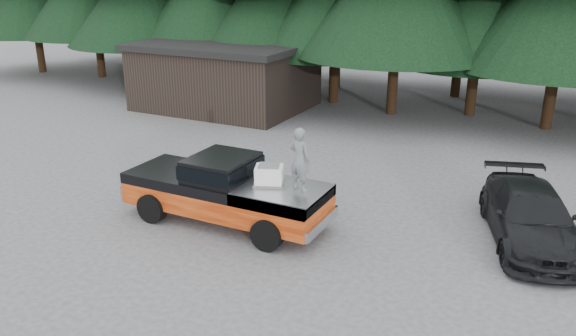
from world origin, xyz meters
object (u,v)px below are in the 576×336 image
at_px(man_on_bed, 300,159).
at_px(parked_car, 530,216).
at_px(utility_building, 226,75).
at_px(air_compressor, 269,176).
at_px(pickup_truck, 226,200).

distance_m(man_on_bed, parked_car, 6.17).
bearing_deg(utility_building, air_compressor, -52.59).
xyz_separation_m(pickup_truck, man_on_bed, (2.23, 0.12, 1.51)).
height_order(air_compressor, parked_car, air_compressor).
xyz_separation_m(pickup_truck, utility_building, (-7.59, 11.76, 1.00)).
xyz_separation_m(air_compressor, parked_car, (6.38, 2.47, -0.86)).
relative_size(man_on_bed, utility_building, 0.20).
relative_size(pickup_truck, utility_building, 0.71).
height_order(pickup_truck, utility_building, utility_building).
distance_m(pickup_truck, utility_building, 14.03).
relative_size(pickup_truck, air_compressor, 8.38).
height_order(air_compressor, man_on_bed, man_on_bed).
bearing_deg(air_compressor, pickup_truck, 161.51).
bearing_deg(man_on_bed, pickup_truck, 15.69).
bearing_deg(utility_building, parked_car, -31.02).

